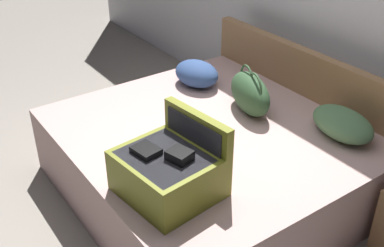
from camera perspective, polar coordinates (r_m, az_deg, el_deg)
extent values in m
plane|color=gray|center=(3.39, -3.69, -10.40)|extent=(12.00, 12.00, 0.00)
cube|color=#BC9993|center=(3.41, 1.89, -4.56)|extent=(2.01, 1.83, 0.52)
cube|color=olive|center=(3.89, 13.30, 2.38)|extent=(2.05, 0.08, 0.88)
cube|color=olive|center=(2.62, -3.27, -6.25)|extent=(0.56, 0.49, 0.25)
cube|color=#28282D|center=(2.60, -3.30, -5.57)|extent=(0.49, 0.43, 0.18)
cube|color=black|center=(2.58, -5.55, -3.29)|extent=(0.16, 0.14, 0.04)
cube|color=black|center=(2.51, -1.51, -3.88)|extent=(0.15, 0.14, 0.06)
cube|color=olive|center=(2.70, 0.64, -2.74)|extent=(0.52, 0.11, 0.43)
cube|color=#28282D|center=(2.68, 0.14, -2.99)|extent=(0.43, 0.06, 0.36)
ellipsoid|color=#2D4C2D|center=(3.46, 6.99, 3.60)|extent=(0.54, 0.36, 0.28)
torus|color=#2D4C2D|center=(3.49, 6.59, 5.27)|extent=(0.22, 0.08, 0.22)
torus|color=#2D4C2D|center=(3.37, 7.57, 4.24)|extent=(0.22, 0.08, 0.22)
ellipsoid|color=navy|center=(3.86, 0.56, 6.04)|extent=(0.43, 0.33, 0.20)
ellipsoid|color=#4C724C|center=(3.31, 17.65, -0.02)|extent=(0.51, 0.37, 0.18)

